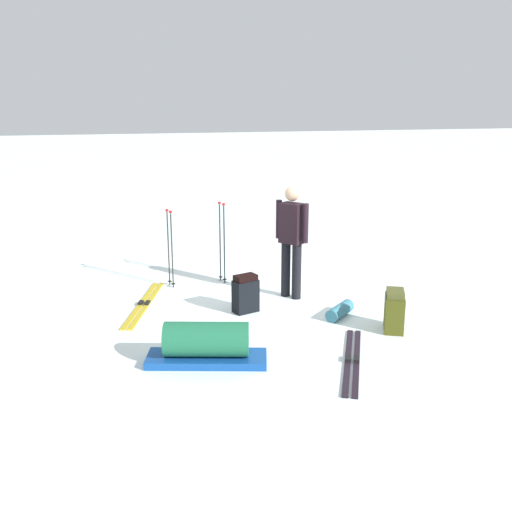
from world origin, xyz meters
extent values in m
plane|color=white|center=(0.00, 0.00, 0.00)|extent=(80.00, 80.00, 0.00)
cylinder|color=black|center=(-0.14, 0.50, 0.42)|extent=(0.14, 0.14, 0.85)
cylinder|color=black|center=(0.01, 0.62, 0.42)|extent=(0.14, 0.14, 0.85)
cube|color=black|center=(-0.06, 0.56, 1.15)|extent=(0.40, 0.38, 0.60)
cylinder|color=black|center=(-0.25, 0.41, 1.18)|extent=(0.09, 0.09, 0.58)
cylinder|color=black|center=(0.13, 0.71, 1.18)|extent=(0.09, 0.09, 0.58)
sphere|color=tan|center=(-0.06, 0.56, 1.59)|extent=(0.22, 0.22, 0.22)
cube|color=gold|center=(-0.24, -1.69, 0.01)|extent=(1.92, 0.64, 0.02)
cube|color=black|center=(-0.24, -1.69, 0.04)|extent=(0.15, 0.10, 0.03)
cube|color=gold|center=(-0.21, -1.59, 0.01)|extent=(1.92, 0.64, 0.02)
cube|color=black|center=(-0.21, -1.59, 0.04)|extent=(0.15, 0.10, 0.03)
cube|color=black|center=(2.30, 0.65, 0.01)|extent=(1.67, 0.79, 0.02)
cube|color=black|center=(2.30, 0.65, 0.04)|extent=(0.15, 0.11, 0.03)
cube|color=black|center=(2.26, 0.56, 0.01)|extent=(1.67, 0.79, 0.02)
cube|color=black|center=(2.26, 0.56, 0.04)|extent=(0.15, 0.11, 0.03)
cube|color=black|center=(0.40, -0.25, 0.23)|extent=(0.31, 0.39, 0.47)
cube|color=black|center=(0.40, -0.25, 0.51)|extent=(0.28, 0.35, 0.08)
cube|color=#454713|center=(1.53, 1.48, 0.24)|extent=(0.44, 0.37, 0.47)
cube|color=#4B4D22|center=(1.53, 1.48, 0.51)|extent=(0.40, 0.34, 0.08)
cylinder|color=black|center=(-1.09, -1.18, 0.60)|extent=(0.02, 0.02, 1.20)
sphere|color=#A51919|center=(-1.09, -1.18, 1.23)|extent=(0.05, 0.05, 0.05)
cylinder|color=black|center=(-1.09, -1.18, 0.06)|extent=(0.07, 0.07, 0.01)
cylinder|color=black|center=(-0.95, -1.14, 0.60)|extent=(0.02, 0.02, 1.20)
sphere|color=#A51919|center=(-0.95, -1.14, 1.23)|extent=(0.05, 0.05, 0.05)
cylinder|color=black|center=(-0.95, -1.14, 0.06)|extent=(0.07, 0.07, 0.01)
cylinder|color=black|center=(-1.13, -0.33, 0.64)|extent=(0.02, 0.02, 1.27)
sphere|color=#A51919|center=(-1.13, -0.33, 1.30)|extent=(0.05, 0.05, 0.05)
cylinder|color=black|center=(-1.13, -0.33, 0.06)|extent=(0.07, 0.07, 0.01)
cylinder|color=black|center=(-0.99, -0.29, 0.64)|extent=(0.02, 0.02, 1.27)
sphere|color=#A51919|center=(-0.99, -0.29, 1.30)|extent=(0.05, 0.05, 0.05)
cylinder|color=black|center=(-0.99, -0.29, 0.06)|extent=(0.07, 0.07, 0.01)
cube|color=#144694|center=(1.92, -1.04, 0.04)|extent=(0.77, 1.45, 0.09)
cylinder|color=#1D6442|center=(1.92, -1.04, 0.29)|extent=(0.62, 1.03, 0.40)
cylinder|color=teal|center=(0.91, 0.98, 0.09)|extent=(0.51, 0.52, 0.18)
camera|label=1|loc=(8.17, -1.96, 2.99)|focal=41.73mm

